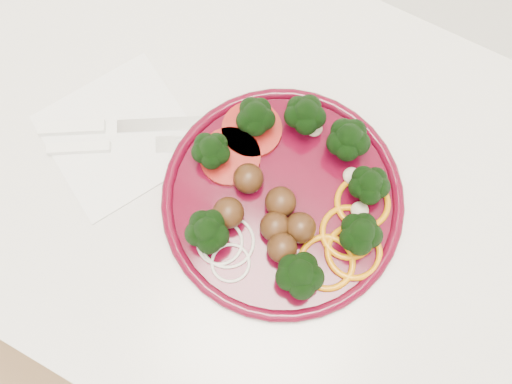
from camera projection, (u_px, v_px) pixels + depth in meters
The scene contains 5 objects.
counter at pixel (311, 282), 1.10m from camera, with size 2.40×0.60×0.90m.
plate at pixel (286, 194), 0.66m from camera, with size 0.29×0.29×0.06m.
napkin at pixel (120, 135), 0.70m from camera, with size 0.16×0.16×0.00m, color white.
knife at pixel (100, 127), 0.70m from camera, with size 0.18×0.12×0.01m.
fork at pixel (97, 147), 0.69m from camera, with size 0.16×0.11×0.01m.
Camera 1 is at (-0.02, 1.51, 1.55)m, focal length 40.00 mm.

